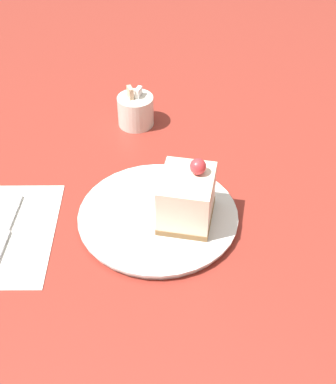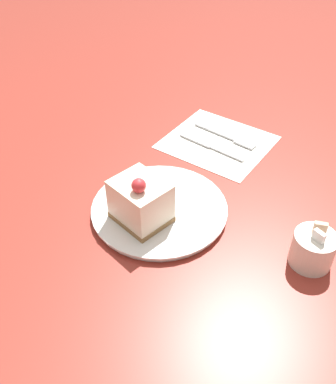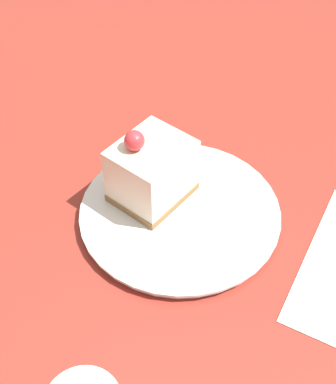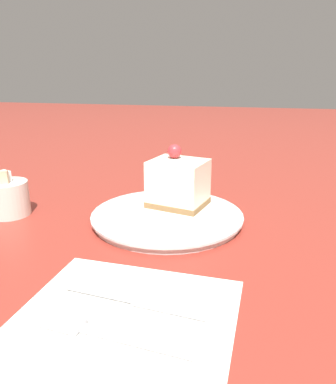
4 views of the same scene
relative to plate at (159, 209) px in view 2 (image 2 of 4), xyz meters
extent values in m
plane|color=maroon|center=(-0.01, 0.00, -0.01)|extent=(4.00, 4.00, 0.00)
cylinder|color=silver|center=(0.00, 0.00, 0.00)|extent=(0.24, 0.24, 0.01)
cylinder|color=silver|center=(0.00, 0.00, 0.00)|extent=(0.25, 0.25, 0.00)
cube|color=olive|center=(0.04, -0.01, 0.01)|extent=(0.10, 0.11, 0.01)
cube|color=#EFE5C6|center=(0.04, -0.01, 0.05)|extent=(0.10, 0.11, 0.07)
sphere|color=red|center=(0.06, 0.00, 0.10)|extent=(0.02, 0.02, 0.02)
cube|color=white|center=(-0.26, -0.01, -0.01)|extent=(0.22, 0.23, 0.00)
cube|color=#B2B2B7|center=(-0.29, -0.03, 0.00)|extent=(0.02, 0.11, 0.00)
cube|color=#B2B2B7|center=(-0.28, 0.04, 0.00)|extent=(0.03, 0.05, 0.00)
cube|color=#B2B2B7|center=(-0.24, -0.05, 0.00)|extent=(0.02, 0.08, 0.00)
cube|color=#B2B2B7|center=(-0.23, 0.03, 0.00)|extent=(0.02, 0.08, 0.00)
cylinder|color=silver|center=(-0.03, 0.27, 0.02)|extent=(0.07, 0.07, 0.06)
cube|color=#D8B28C|center=(-0.04, 0.27, 0.06)|extent=(0.01, 0.02, 0.02)
cube|color=white|center=(-0.02, 0.28, 0.06)|extent=(0.02, 0.02, 0.02)
camera|label=1|loc=(-0.02, -0.60, 0.58)|focal=50.00mm
camera|label=2|loc=(0.48, 0.32, 0.53)|focal=40.00mm
camera|label=3|loc=(-0.17, 0.41, 0.50)|focal=50.00mm
camera|label=4|loc=(-0.56, -0.12, 0.23)|focal=35.00mm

